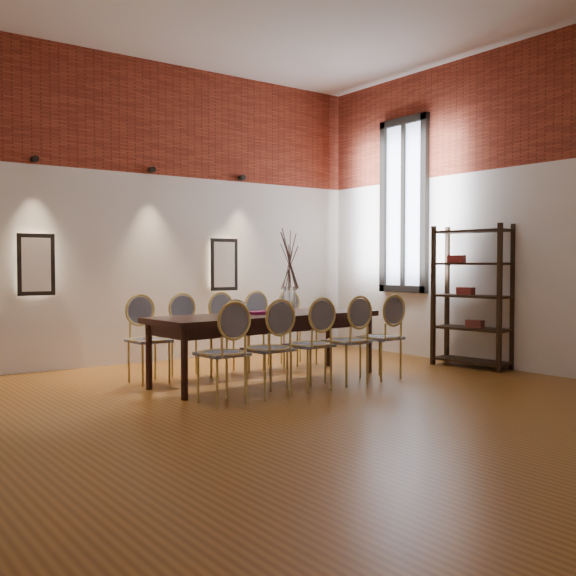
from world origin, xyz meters
TOP-DOWN VIEW (x-y plane):
  - floor at (0.00, 0.00)m, footprint 7.00×7.00m
  - wall_back at (0.00, 3.55)m, footprint 7.00×0.10m
  - wall_right at (3.55, 0.00)m, footprint 0.10×7.00m
  - brick_band_back at (0.00, 3.48)m, footprint 7.00×0.02m
  - brick_band_right at (3.48, 0.00)m, footprint 0.02×7.00m
  - niche_left at (-1.30, 3.45)m, footprint 0.36×0.06m
  - niche_right at (1.30, 3.45)m, footprint 0.36×0.06m
  - spot_fixture_left at (-1.30, 3.42)m, footprint 0.08×0.10m
  - spot_fixture_mid at (0.20, 3.42)m, footprint 0.08×0.10m
  - spot_fixture_right at (1.60, 3.42)m, footprint 0.08×0.10m
  - window_glass at (3.46, 2.00)m, footprint 0.02×0.78m
  - window_frame at (3.44, 2.00)m, footprint 0.08×0.90m
  - window_mullion at (3.44, 2.00)m, footprint 0.06×0.06m
  - dining_table at (0.62, 1.37)m, footprint 2.76×1.02m
  - chair_near_a at (-0.42, 0.59)m, footprint 0.46×0.46m
  - chair_near_b at (0.12, 0.62)m, footprint 0.46×0.46m
  - chair_near_c at (0.66, 0.65)m, footprint 0.46×0.46m
  - chair_near_d at (1.20, 0.68)m, footprint 0.46×0.46m
  - chair_near_e at (1.75, 0.71)m, footprint 0.46×0.46m
  - chair_far_a at (-0.50, 2.02)m, footprint 0.46×0.46m
  - chair_far_b at (0.04, 2.05)m, footprint 0.46×0.46m
  - chair_far_c at (0.58, 2.08)m, footprint 0.46×0.46m
  - chair_far_d at (1.12, 2.11)m, footprint 0.46×0.46m
  - chair_far_e at (1.66, 2.14)m, footprint 0.46×0.46m
  - vase at (0.95, 1.38)m, footprint 0.14×0.14m
  - dried_branches at (0.95, 1.38)m, footprint 0.50×0.50m
  - bowl at (0.17, 1.29)m, footprint 0.24×0.24m
  - book at (0.53, 1.39)m, footprint 0.27×0.19m
  - shelving_rack at (3.28, 0.65)m, footprint 0.50×1.04m

SIDE VIEW (x-z plane):
  - floor at x=0.00m, z-range -0.02..0.00m
  - dining_table at x=0.62m, z-range 0.00..0.75m
  - chair_near_a at x=-0.42m, z-range 0.00..0.94m
  - chair_near_b at x=0.12m, z-range 0.00..0.94m
  - chair_near_c at x=0.66m, z-range 0.00..0.94m
  - chair_near_d at x=1.20m, z-range 0.00..0.94m
  - chair_near_e at x=1.75m, z-range 0.00..0.94m
  - chair_far_a at x=-0.50m, z-range 0.00..0.94m
  - chair_far_b at x=0.04m, z-range 0.00..0.94m
  - chair_far_c at x=0.58m, z-range 0.00..0.94m
  - chair_far_d at x=1.12m, z-range 0.00..0.94m
  - chair_far_e at x=1.66m, z-range 0.00..0.94m
  - book at x=0.53m, z-range 0.75..0.78m
  - bowl at x=0.17m, z-range 0.75..0.93m
  - vase at x=0.95m, z-range 0.75..1.05m
  - shelving_rack at x=3.28m, z-range 0.00..1.80m
  - niche_left at x=-1.30m, z-range 0.97..1.63m
  - niche_right at x=1.30m, z-range 0.97..1.63m
  - dried_branches at x=0.95m, z-range 1.00..1.70m
  - wall_back at x=0.00m, z-range 0.00..4.00m
  - wall_right at x=3.55m, z-range 0.00..4.00m
  - window_glass at x=3.46m, z-range 0.96..3.34m
  - window_frame at x=3.44m, z-range 0.90..3.40m
  - window_mullion at x=3.44m, z-range 0.95..3.35m
  - spot_fixture_left at x=-1.30m, z-range 2.51..2.59m
  - spot_fixture_mid at x=0.20m, z-range 2.51..2.59m
  - spot_fixture_right at x=1.60m, z-range 2.51..2.59m
  - brick_band_back at x=0.00m, z-range 2.50..4.00m
  - brick_band_right at x=3.48m, z-range 2.50..4.00m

